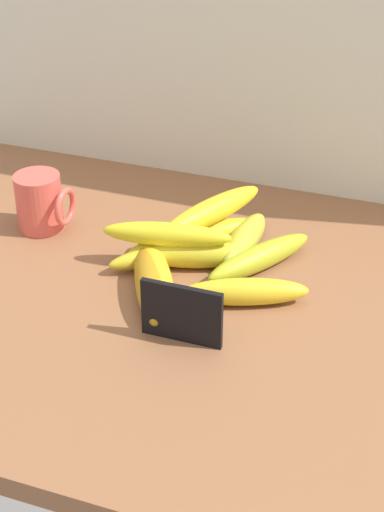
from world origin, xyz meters
The scene contains 14 objects.
counter_top centered at (0.00, 0.00, 1.50)cm, with size 110.00×76.00×3.00cm, color brown.
back_wall centered at (0.00, 39.00, 35.00)cm, with size 130.00×2.00×70.00cm, color silver.
chalkboard_sign centered at (6.06, -9.09, 6.86)cm, with size 11.00×1.80×8.40cm.
coffee_mug centered at (-25.47, 11.07, 7.64)cm, with size 8.91×7.41×9.28cm.
banana_0 centered at (-1.84, -0.94, 5.08)cm, with size 19.99×4.17×4.17cm, color #AF7D18.
banana_1 centered at (10.95, 11.02, 4.94)cm, with size 19.56×3.89×3.89cm, color #ABB524.
banana_2 centered at (11.45, 1.57, 4.96)cm, with size 17.81×3.92×3.92cm, color yellow.
banana_3 centered at (7.37, 14.98, 5.13)cm, with size 15.91×4.25×4.25cm, color gold.
banana_4 centered at (1.22, 14.45, 5.09)cm, with size 19.97×4.18×4.18cm, color yellow.
banana_5 centered at (-2.64, 3.02, 4.96)cm, with size 17.99×3.92×3.92cm, color gold.
banana_6 centered at (1.15, 8.24, 5.19)cm, with size 18.74×4.38×4.38cm, color gold.
banana_7 centered at (-2.39, 7.91, 4.74)cm, with size 18.87×3.49×3.49cm, color gold.
banana_8 centered at (2.05, 15.16, 9.11)cm, with size 20.75×3.85×3.85cm, color yellow.
banana_9 centered at (-2.39, 7.33, 8.30)cm, with size 19.23×3.63×3.63cm, color yellow.
Camera 1 is at (35.89, -88.12, 68.20)cm, focal length 56.68 mm.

